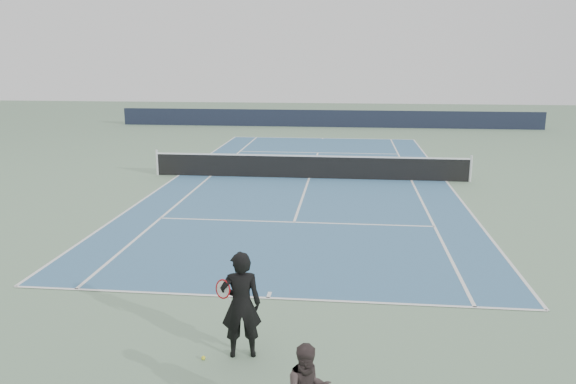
# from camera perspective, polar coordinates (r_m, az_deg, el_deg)

# --- Properties ---
(ground) EXTENTS (80.00, 80.00, 0.00)m
(ground) POSITION_cam_1_polar(r_m,az_deg,el_deg) (22.98, 2.16, 1.39)
(ground) COLOR gray
(court_surface) EXTENTS (10.97, 23.77, 0.01)m
(court_surface) POSITION_cam_1_polar(r_m,az_deg,el_deg) (22.98, 2.16, 1.41)
(court_surface) COLOR #3B688D
(court_surface) RESTS_ON ground
(tennis_net) EXTENTS (12.90, 0.10, 1.07)m
(tennis_net) POSITION_cam_1_polar(r_m,az_deg,el_deg) (22.88, 2.18, 2.63)
(tennis_net) COLOR silver
(tennis_net) RESTS_ON ground
(windscreen_far) EXTENTS (30.00, 0.25, 1.20)m
(windscreen_far) POSITION_cam_1_polar(r_m,az_deg,el_deg) (40.55, 3.98, 7.46)
(windscreen_far) COLOR black
(windscreen_far) RESTS_ON ground
(tennis_player) EXTENTS (0.83, 0.61, 1.81)m
(tennis_player) POSITION_cam_1_polar(r_m,az_deg,el_deg) (9.28, -4.80, -11.31)
(tennis_player) COLOR black
(tennis_player) RESTS_ON ground
(tennis_ball) EXTENTS (0.07, 0.07, 0.07)m
(tennis_ball) POSITION_cam_1_polar(r_m,az_deg,el_deg) (9.62, -8.59, -16.32)
(tennis_ball) COLOR yellow
(tennis_ball) RESTS_ON ground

